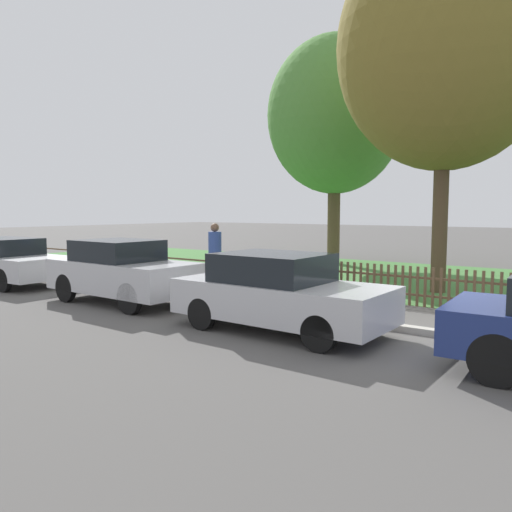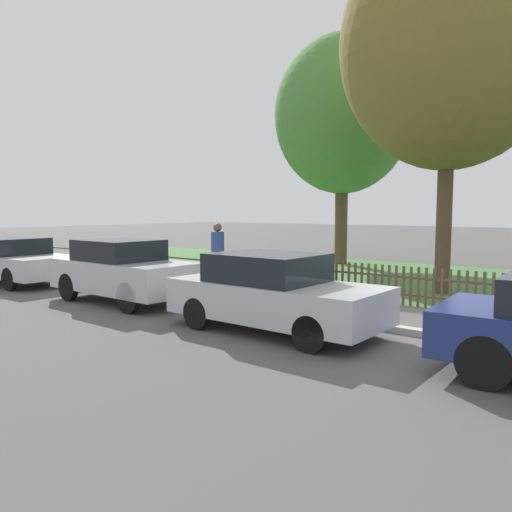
{
  "view_description": "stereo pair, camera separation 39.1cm",
  "coord_description": "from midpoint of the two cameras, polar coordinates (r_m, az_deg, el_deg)",
  "views": [
    {
      "loc": [
        2.45,
        -8.58,
        2.18
      ],
      "look_at": [
        -4.41,
        0.92,
        1.1
      ],
      "focal_mm": 35.0,
      "sensor_mm": 36.0,
      "label": 1
    },
    {
      "loc": [
        2.77,
        -8.35,
        2.18
      ],
      "look_at": [
        -4.41,
        0.92,
        1.1
      ],
      "focal_mm": 35.0,
      "sensor_mm": 36.0,
      "label": 2
    }
  ],
  "objects": [
    {
      "name": "ground_plane",
      "position": [
        9.12,
        20.25,
        -8.89
      ],
      "size": [
        120.0,
        120.0,
        0.0
      ],
      "primitive_type": "plane",
      "color": "#565451"
    },
    {
      "name": "kerb_stone",
      "position": [
        9.2,
        20.45,
        -8.39
      ],
      "size": [
        41.42,
        0.2,
        0.12
      ],
      "primitive_type": "cube",
      "color": "#B2ADA3",
      "rests_on": "ground"
    },
    {
      "name": "park_fence",
      "position": [
        11.52,
        24.28,
        -3.8
      ],
      "size": [
        41.42,
        0.05,
        0.91
      ],
      "color": "brown",
      "rests_on": "ground"
    },
    {
      "name": "parked_car_silver_hatchback",
      "position": [
        16.6,
        -25.59,
        -0.38
      ],
      "size": [
        4.63,
        1.95,
        1.35
      ],
      "rotation": [
        0.0,
        0.0,
        0.03
      ],
      "color": "#BCBCC1",
      "rests_on": "ground"
    },
    {
      "name": "parked_car_black_saloon",
      "position": [
        12.19,
        -14.06,
        -1.59
      ],
      "size": [
        3.83,
        1.76,
        1.48
      ],
      "rotation": [
        0.0,
        0.0,
        -0.02
      ],
      "color": "#BCBCC1",
      "rests_on": "ground"
    },
    {
      "name": "parked_car_navy_estate",
      "position": [
        9.0,
        3.3,
        -4.17
      ],
      "size": [
        3.96,
        1.77,
        1.4
      ],
      "rotation": [
        0.0,
        0.0,
        -0.02
      ],
      "color": "#BCBCC1",
      "rests_on": "ground"
    },
    {
      "name": "covered_motorcycle",
      "position": [
        12.41,
        5.54,
        -1.86
      ],
      "size": [
        2.06,
        0.91,
        1.06
      ],
      "rotation": [
        0.0,
        0.0,
        0.1
      ],
      "color": "black",
      "rests_on": "ground"
    },
    {
      "name": "tree_nearest_kerb",
      "position": [
        20.81,
        10.44,
        15.54
      ],
      "size": [
        5.41,
        5.41,
        9.05
      ],
      "color": "brown",
      "rests_on": "ground"
    },
    {
      "name": "tree_behind_motorcycle",
      "position": [
        14.51,
        22.08,
        21.59
      ],
      "size": [
        5.51,
        5.51,
        9.53
      ],
      "color": "brown",
      "rests_on": "ground"
    },
    {
      "name": "pedestrian_by_lamp",
      "position": [
        14.05,
        -3.6,
        0.54
      ],
      "size": [
        0.42,
        0.41,
        1.81
      ],
      "rotation": [
        0.0,
        0.0,
        0.12
      ],
      "color": "#7F6B51",
      "rests_on": "ground"
    }
  ]
}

